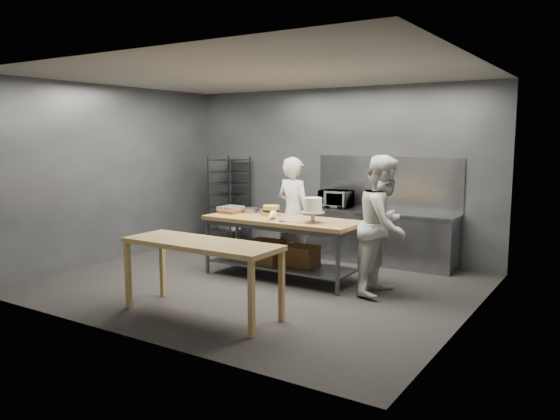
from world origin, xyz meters
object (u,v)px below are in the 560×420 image
object	(u,v)px
speed_rack	(229,202)
layer_cake	(271,211)
frosted_cake_stand	(313,207)
near_counter	(201,248)
microwave	(336,199)
chef_right	(384,225)
chef_behind	(294,213)
work_table	(281,241)

from	to	relation	value
speed_rack	layer_cake	bearing A→B (deg)	-37.12
speed_rack	frosted_cake_stand	xyz separation A→B (m)	(2.86, -1.75, 0.29)
near_counter	microwave	size ratio (longest dim) A/B	3.69
chef_right	layer_cake	world-z (taller)	chef_right
chef_behind	near_counter	bearing A→B (deg)	107.93
chef_right	layer_cake	size ratio (longest dim) A/B	7.44
chef_right	microwave	distance (m)	2.28
near_counter	chef_right	distance (m)	2.52
frosted_cake_stand	chef_behind	bearing A→B (deg)	135.36
work_table	chef_behind	bearing A→B (deg)	105.08
work_table	speed_rack	distance (m)	2.79
speed_rack	chef_behind	size ratio (longest dim) A/B	0.96
speed_rack	chef_behind	world-z (taller)	chef_behind
work_table	microwave	world-z (taller)	microwave
speed_rack	layer_cake	xyz separation A→B (m)	(1.99, -1.50, 0.14)
work_table	near_counter	world-z (taller)	work_table
chef_behind	chef_right	world-z (taller)	chef_right
near_counter	speed_rack	xyz separation A→B (m)	(-2.37, 3.59, 0.04)
speed_rack	microwave	world-z (taller)	speed_rack
layer_cake	work_table	bearing A→B (deg)	-24.24
chef_behind	chef_right	bearing A→B (deg)	173.21
speed_rack	frosted_cake_stand	world-z (taller)	speed_rack
near_counter	frosted_cake_stand	distance (m)	1.93
work_table	frosted_cake_stand	world-z (taller)	frosted_cake_stand
work_table	chef_right	size ratio (longest dim) A/B	1.27
chef_right	work_table	bearing A→B (deg)	91.36
chef_right	speed_rack	bearing A→B (deg)	67.48
frosted_cake_stand	layer_cake	distance (m)	0.93
microwave	chef_right	bearing A→B (deg)	-46.61
speed_rack	chef_right	distance (m)	4.18
work_table	microwave	bearing A→B (deg)	88.24
speed_rack	layer_cake	size ratio (longest dim) A/B	6.87
near_counter	chef_behind	world-z (taller)	chef_behind
layer_cake	speed_rack	bearing A→B (deg)	142.88
frosted_cake_stand	chef_right	bearing A→B (deg)	10.11
chef_behind	frosted_cake_stand	bearing A→B (deg)	147.01
chef_right	microwave	xyz separation A→B (m)	(-1.56, 1.65, 0.10)
near_counter	chef_right	size ratio (longest dim) A/B	1.06
layer_cake	near_counter	bearing A→B (deg)	-79.67
work_table	microwave	distance (m)	1.77
near_counter	chef_behind	xyz separation A→B (m)	(-0.29, 2.61, 0.09)
chef_right	layer_cake	bearing A→B (deg)	87.46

